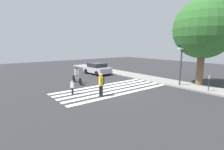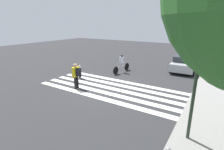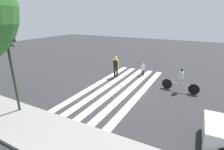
{
  "view_description": "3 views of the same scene",
  "coord_description": "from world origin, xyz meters",
  "px_view_note": "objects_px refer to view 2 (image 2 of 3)",
  "views": [
    {
      "loc": [
        11.73,
        -9.21,
        3.84
      ],
      "look_at": [
        0.69,
        -0.5,
        1.41
      ],
      "focal_mm": 28.0,
      "sensor_mm": 36.0,
      "label": 1
    },
    {
      "loc": [
        9.61,
        6.18,
        4.42
      ],
      "look_at": [
        0.25,
        0.31,
        1.08
      ],
      "focal_mm": 28.0,
      "sensor_mm": 36.0,
      "label": 2
    },
    {
      "loc": [
        -5.07,
        10.55,
        4.86
      ],
      "look_at": [
        0.29,
        0.5,
        1.05
      ],
      "focal_mm": 28.0,
      "sensor_mm": 36.0,
      "label": 3
    }
  ],
  "objects_px": {
    "traffic_light": "(195,56)",
    "pedestrian_adult_yellow_jacket": "(80,71)",
    "cyclist_far_lane": "(122,63)",
    "pedestrian_adult_blue_shirt": "(76,74)",
    "car_parked_dark_suv": "(184,63)"
  },
  "relations": [
    {
      "from": "cyclist_far_lane",
      "to": "pedestrian_adult_blue_shirt",
      "type": "bearing_deg",
      "value": -0.92
    },
    {
      "from": "pedestrian_adult_yellow_jacket",
      "to": "cyclist_far_lane",
      "type": "relative_size",
      "value": 0.45
    },
    {
      "from": "traffic_light",
      "to": "pedestrian_adult_yellow_jacket",
      "type": "height_order",
      "value": "traffic_light"
    },
    {
      "from": "car_parked_dark_suv",
      "to": "cyclist_far_lane",
      "type": "bearing_deg",
      "value": -55.44
    },
    {
      "from": "traffic_light",
      "to": "pedestrian_adult_blue_shirt",
      "type": "distance_m",
      "value": 7.99
    },
    {
      "from": "traffic_light",
      "to": "pedestrian_adult_yellow_jacket",
      "type": "relative_size",
      "value": 4.32
    },
    {
      "from": "car_parked_dark_suv",
      "to": "traffic_light",
      "type": "bearing_deg",
      "value": 8.74
    },
    {
      "from": "traffic_light",
      "to": "car_parked_dark_suv",
      "type": "bearing_deg",
      "value": -169.32
    },
    {
      "from": "traffic_light",
      "to": "cyclist_far_lane",
      "type": "bearing_deg",
      "value": -136.51
    },
    {
      "from": "traffic_light",
      "to": "pedestrian_adult_yellow_jacket",
      "type": "distance_m",
      "value": 10.03
    },
    {
      "from": "pedestrian_adult_blue_shirt",
      "to": "car_parked_dark_suv",
      "type": "relative_size",
      "value": 0.43
    },
    {
      "from": "cyclist_far_lane",
      "to": "car_parked_dark_suv",
      "type": "height_order",
      "value": "cyclist_far_lane"
    },
    {
      "from": "cyclist_far_lane",
      "to": "traffic_light",
      "type": "bearing_deg",
      "value": 49.48
    },
    {
      "from": "pedestrian_adult_yellow_jacket",
      "to": "cyclist_far_lane",
      "type": "xyz_separation_m",
      "value": [
        -3.31,
        2.08,
        0.25
      ]
    },
    {
      "from": "pedestrian_adult_yellow_jacket",
      "to": "cyclist_far_lane",
      "type": "distance_m",
      "value": 3.92
    }
  ]
}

